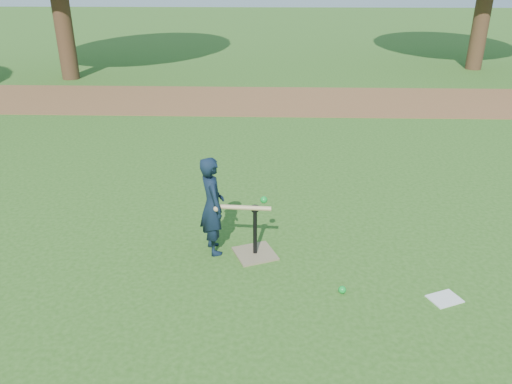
{
  "coord_description": "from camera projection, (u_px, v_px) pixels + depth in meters",
  "views": [
    {
      "loc": [
        0.02,
        -4.7,
        3.0
      ],
      "look_at": [
        -0.17,
        0.52,
        0.65
      ],
      "focal_mm": 35.0,
      "sensor_mm": 36.0,
      "label": 1
    }
  ],
  "objects": [
    {
      "name": "swing_action",
      "position": [
        245.0,
        206.0,
        5.47
      ],
      "size": [
        0.63,
        0.22,
        0.12
      ],
      "color": "tan",
      "rests_on": "ground"
    },
    {
      "name": "dirt_strip",
      "position": [
        273.0,
        100.0,
        12.35
      ],
      "size": [
        24.0,
        3.0,
        0.01
      ],
      "primitive_type": "cube",
      "color": "brown",
      "rests_on": "ground"
    },
    {
      "name": "wiffle_ball_ground",
      "position": [
        342.0,
        290.0,
        5.02
      ],
      "size": [
        0.08,
        0.08,
        0.08
      ],
      "primitive_type": "sphere",
      "color": "#0D982C",
      "rests_on": "ground"
    },
    {
      "name": "child",
      "position": [
        212.0,
        206.0,
        5.57
      ],
      "size": [
        0.41,
        0.49,
        1.15
      ],
      "primitive_type": "imported",
      "rotation": [
        0.0,
        0.0,
        1.96
      ],
      "color": "black",
      "rests_on": "ground"
    },
    {
      "name": "ground",
      "position": [
        269.0,
        265.0,
        5.51
      ],
      "size": [
        80.0,
        80.0,
        0.0
      ],
      "primitive_type": "plane",
      "color": "#285116",
      "rests_on": "ground"
    },
    {
      "name": "clipboard",
      "position": [
        445.0,
        299.0,
        4.94
      ],
      "size": [
        0.37,
        0.33,
        0.01
      ],
      "primitive_type": "cube",
      "rotation": [
        0.0,
        0.0,
        0.42
      ],
      "color": "silver",
      "rests_on": "ground"
    },
    {
      "name": "batting_tee",
      "position": [
        255.0,
        246.0,
        5.67
      ],
      "size": [
        0.56,
        0.56,
        0.61
      ],
      "color": "#7D6C4F",
      "rests_on": "ground"
    }
  ]
}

